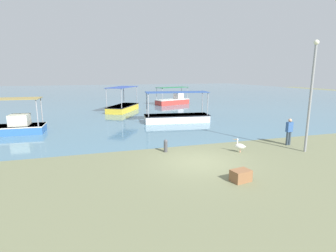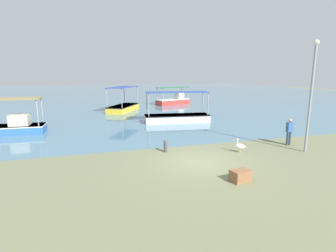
{
  "view_description": "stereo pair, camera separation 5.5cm",
  "coord_description": "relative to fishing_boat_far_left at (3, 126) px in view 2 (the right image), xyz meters",
  "views": [
    {
      "loc": [
        -5.22,
        -11.78,
        4.46
      ],
      "look_at": [
        -0.67,
        3.34,
        1.26
      ],
      "focal_mm": 28.0,
      "sensor_mm": 36.0,
      "label": 1
    },
    {
      "loc": [
        -5.17,
        -11.8,
        4.46
      ],
      "look_at": [
        -0.67,
        3.34,
        1.26
      ],
      "focal_mm": 28.0,
      "sensor_mm": 36.0,
      "label": 2
    }
  ],
  "objects": [
    {
      "name": "ground",
      "position": [
        11.5,
        -9.98,
        -0.58
      ],
      "size": [
        120.0,
        120.0,
        0.0
      ],
      "primitive_type": "plane",
      "color": "#727654"
    },
    {
      "name": "harbor_water",
      "position": [
        11.5,
        38.02,
        -0.57
      ],
      "size": [
        110.0,
        90.0,
        0.0
      ],
      "primitive_type": "cube",
      "color": "slate",
      "rests_on": "ground"
    },
    {
      "name": "fishing_boat_far_left",
      "position": [
        0.0,
        0.0,
        0.0
      ],
      "size": [
        6.19,
        2.18,
        2.64
      ],
      "color": "#3167B3",
      "rests_on": "harbor_water"
    },
    {
      "name": "fishing_boat_center",
      "position": [
        13.94,
        0.89,
        -0.04
      ],
      "size": [
        6.1,
        2.59,
        2.79
      ],
      "color": "white",
      "rests_on": "harbor_water"
    },
    {
      "name": "fishing_boat_near_left",
      "position": [
        17.94,
        14.36,
        0.04
      ],
      "size": [
        5.35,
        3.35,
        2.46
      ],
      "color": "#C33A33",
      "rests_on": "harbor_water"
    },
    {
      "name": "fishing_boat_outer",
      "position": [
        10.07,
        9.41,
        -0.03
      ],
      "size": [
        4.49,
        5.82,
        2.87
      ],
      "color": "gold",
      "rests_on": "harbor_water"
    },
    {
      "name": "pelican",
      "position": [
        14.36,
        -9.16,
        -0.2
      ],
      "size": [
        0.65,
        0.65,
        0.8
      ],
      "color": "#E0997A",
      "rests_on": "ground"
    },
    {
      "name": "lamp_post",
      "position": [
        18.07,
        -10.11,
        2.89
      ],
      "size": [
        0.28,
        0.28,
        6.21
      ],
      "color": "gray",
      "rests_on": "ground"
    },
    {
      "name": "mooring_bollard",
      "position": [
        10.33,
        -7.85,
        -0.18
      ],
      "size": [
        0.22,
        0.22,
        0.74
      ],
      "color": "#47474C",
      "rests_on": "ground"
    },
    {
      "name": "fisherman_standing",
      "position": [
        18.16,
        -8.63,
        0.33
      ],
      "size": [
        0.42,
        0.25,
        1.69
      ],
      "color": "#313E4B",
      "rests_on": "ground"
    },
    {
      "name": "cargo_crate",
      "position": [
        12.17,
        -12.76,
        -0.33
      ],
      "size": [
        0.88,
        0.69,
        0.49
      ],
      "primitive_type": "cube",
      "rotation": [
        0.0,
        0.0,
        0.18
      ],
      "color": "#8E5E3C",
      "rests_on": "ground"
    }
  ]
}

